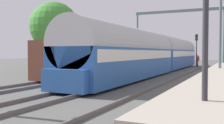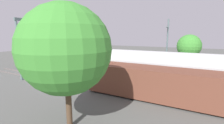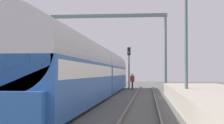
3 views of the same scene
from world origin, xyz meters
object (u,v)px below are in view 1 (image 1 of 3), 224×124
at_px(catenary_gantry, 178,26).
at_px(passenger_train, 158,53).
at_px(railway_signal_far, 196,46).
at_px(person_crossing, 198,60).
at_px(railway_signal_near, 206,12).
at_px(freight_car, 94,59).

bearing_deg(catenary_gantry, passenger_train, -90.00).
height_order(railway_signal_far, catenary_gantry, catenary_gantry).
distance_m(passenger_train, person_crossing, 12.32).
relative_size(railway_signal_far, catenary_gantry, 0.39).
bearing_deg(person_crossing, catenary_gantry, -179.44).
bearing_deg(passenger_train, person_crossing, 78.71).
bearing_deg(passenger_train, railway_signal_far, 82.42).
bearing_deg(railway_signal_far, catenary_gantry, -114.22).
height_order(railway_signal_near, railway_signal_far, railway_signal_far).
distance_m(passenger_train, railway_signal_near, 21.19).
bearing_deg(person_crossing, freight_car, -146.17).
relative_size(person_crossing, catenary_gantry, 0.14).
bearing_deg(freight_car, passenger_train, 59.85).
bearing_deg(railway_signal_far, railway_signal_near, -82.16).
xyz_separation_m(person_crossing, catenary_gantry, (-2.40, -1.89, 4.57)).
xyz_separation_m(railway_signal_near, railway_signal_far, (-4.75, 34.50, 0.02)).
bearing_deg(freight_car, railway_signal_near, -52.03).
distance_m(freight_car, railway_signal_near, 17.16).
bearing_deg(freight_car, catenary_gantry, 77.09).
bearing_deg(passenger_train, catenary_gantry, 90.00).
xyz_separation_m(passenger_train, catenary_gantry, (0.00, 10.15, 3.63)).
bearing_deg(freight_car, person_crossing, 71.49).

